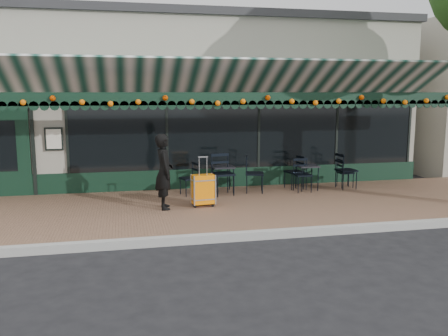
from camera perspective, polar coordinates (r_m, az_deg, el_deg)
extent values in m
plane|color=black|center=(8.61, 2.56, -8.47)|extent=(80.00, 80.00, 0.00)
cube|color=brown|center=(10.47, -0.23, -4.86)|extent=(18.00, 4.00, 0.15)
cube|color=#9E9E99|center=(8.52, 2.70, -8.15)|extent=(18.00, 0.16, 0.15)
cube|color=gray|center=(16.08, -4.71, 7.81)|extent=(12.00, 8.00, 4.50)
cube|color=black|center=(12.41, 3.31, 4.68)|extent=(9.20, 0.04, 2.00)
cube|color=black|center=(12.29, -24.79, 1.95)|extent=(1.10, 0.07, 2.20)
cube|color=silver|center=(12.04, -19.79, 3.31)|extent=(0.42, 0.04, 0.55)
cube|color=black|center=(10.67, -0.82, 8.34)|extent=(12.00, 0.03, 0.28)
cylinder|color=orange|center=(10.61, -0.76, 8.23)|extent=(11.60, 0.12, 0.12)
imported|color=black|center=(10.05, -7.21, -0.43)|extent=(0.39, 0.59, 1.60)
cube|color=orange|center=(10.26, -2.52, -2.56)|extent=(0.50, 0.32, 0.63)
cube|color=black|center=(10.34, -2.51, -4.44)|extent=(0.50, 0.32, 0.06)
cube|color=silver|center=(10.17, -2.54, 0.26)|extent=(0.21, 0.06, 0.39)
cube|color=black|center=(12.15, 9.98, 0.26)|extent=(0.51, 0.51, 0.03)
cylinder|color=black|center=(11.93, 9.37, -1.42)|extent=(0.03, 0.03, 0.60)
cylinder|color=black|center=(12.09, 11.25, -1.34)|extent=(0.03, 0.03, 0.60)
cylinder|color=black|center=(12.32, 8.65, -1.07)|extent=(0.03, 0.03, 0.60)
cylinder|color=black|center=(12.48, 10.48, -0.99)|extent=(0.03, 0.03, 0.60)
cube|color=black|center=(11.70, -0.13, 0.13)|extent=(0.52, 0.52, 0.03)
cylinder|color=black|center=(11.51, -0.96, -1.66)|extent=(0.03, 0.03, 0.61)
cylinder|color=black|center=(11.60, 1.15, -1.57)|extent=(0.03, 0.03, 0.61)
cylinder|color=black|center=(11.93, -1.37, -1.27)|extent=(0.03, 0.03, 0.61)
cylinder|color=black|center=(12.01, 0.67, -1.20)|extent=(0.03, 0.03, 0.61)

